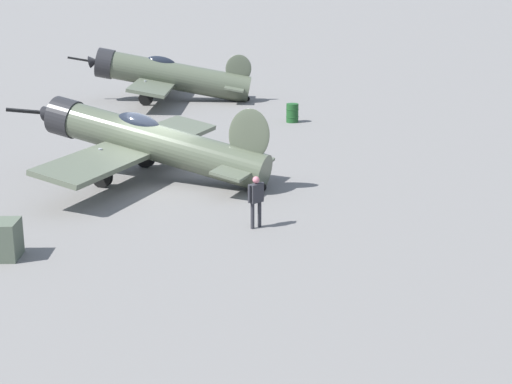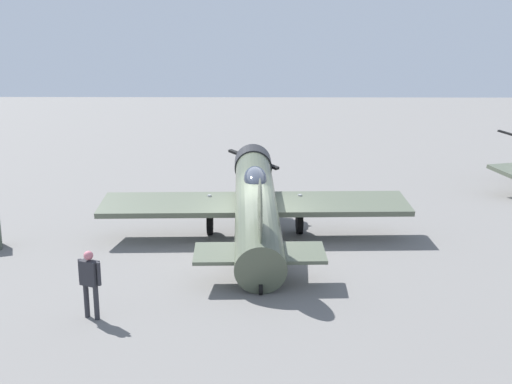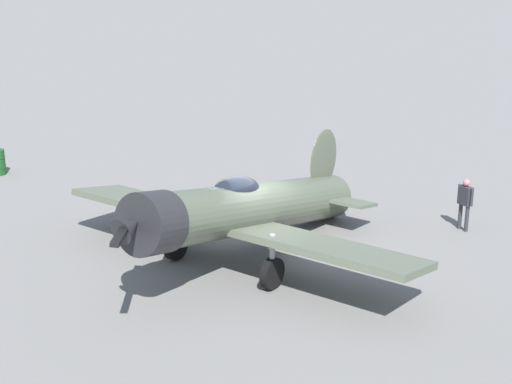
# 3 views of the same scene
# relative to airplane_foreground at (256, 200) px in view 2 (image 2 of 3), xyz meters

# --- Properties ---
(ground_plane) EXTENTS (400.00, 400.00, 0.00)m
(ground_plane) POSITION_rel_airplane_foreground_xyz_m (-0.48, -0.04, -1.42)
(ground_plane) COLOR slate
(airplane_foreground) EXTENTS (10.23, 10.43, 3.00)m
(airplane_foreground) POSITION_rel_airplane_foreground_xyz_m (0.00, 0.00, 0.00)
(airplane_foreground) COLOR #4C5442
(airplane_foreground) RESTS_ON ground_plane
(ground_crew_mechanic) EXTENTS (0.36, 0.57, 1.57)m
(ground_crew_mechanic) POSITION_rel_airplane_foreground_xyz_m (-6.00, 3.34, -0.47)
(ground_crew_mechanic) COLOR #2D2D33
(ground_crew_mechanic) RESTS_ON ground_plane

